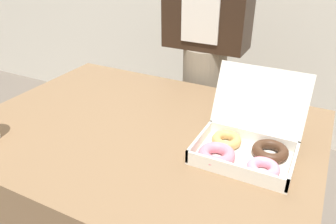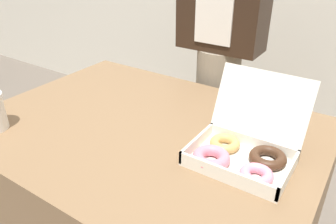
# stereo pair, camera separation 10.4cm
# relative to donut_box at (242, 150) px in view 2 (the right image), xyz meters

# --- Properties ---
(table) EXTENTS (1.17, 0.86, 0.71)m
(table) POSITION_rel_donut_box_xyz_m (-0.36, 0.01, -0.39)
(table) COLOR brown
(table) RESTS_ON ground_plane
(donut_box) EXTENTS (0.28, 0.29, 0.23)m
(donut_box) POSITION_rel_donut_box_xyz_m (0.00, 0.00, 0.00)
(donut_box) COLOR white
(donut_box) RESTS_ON table
(person_customer) EXTENTS (0.38, 0.22, 1.61)m
(person_customer) POSITION_rel_donut_box_xyz_m (-0.36, 0.59, 0.16)
(person_customer) COLOR gray
(person_customer) RESTS_ON ground_plane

